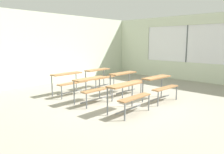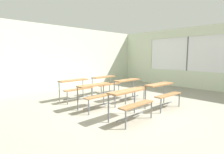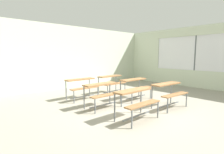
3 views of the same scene
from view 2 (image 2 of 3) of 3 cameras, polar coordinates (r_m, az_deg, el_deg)
ground at (r=5.29m, az=5.46°, el=-11.01°), size 10.00×9.00×0.05m
wall_back at (r=8.68m, az=-17.52°, el=5.94°), size 10.00×0.12×3.00m
wall_right at (r=9.35m, az=26.93°, el=5.24°), size 0.12×9.00×3.00m
desk_bench_r0c0 at (r=4.37m, az=5.90°, el=-6.83°), size 1.11×0.61×0.74m
desk_bench_r0c1 at (r=5.60m, az=16.09°, el=-4.03°), size 1.13×0.65×0.74m
desk_bench_r1c0 at (r=5.28m, az=-5.15°, el=-4.43°), size 1.10×0.59×0.74m
desk_bench_r1c1 at (r=6.33m, az=5.58°, el=-2.53°), size 1.10×0.60×0.74m
desk_bench_r2c0 at (r=6.41m, az=-11.91°, el=-2.54°), size 1.10×0.60×0.74m
desk_bench_r2c1 at (r=7.27m, az=-2.21°, el=-1.28°), size 1.12×0.63×0.74m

